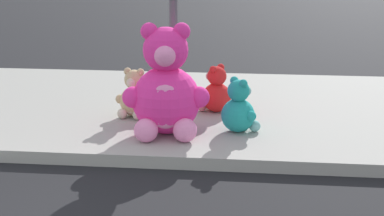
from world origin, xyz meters
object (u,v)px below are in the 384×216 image
(plush_red, at_px, (215,93))
(plush_pink_large, at_px, (166,91))
(plush_teal, at_px, (239,110))
(plush_tan, at_px, (134,97))
(plush_brown, at_px, (166,87))

(plush_red, bearing_deg, plush_pink_large, -116.96)
(plush_pink_large, distance_m, plush_teal, 0.96)
(plush_red, distance_m, plush_tan, 1.15)
(plush_brown, xyz_separation_m, plush_teal, (1.12, -1.23, 0.03))
(plush_red, height_order, plush_teal, plush_teal)
(plush_pink_large, bearing_deg, plush_red, 63.04)
(plush_pink_large, xyz_separation_m, plush_red, (0.54, 1.06, -0.28))
(plush_pink_large, bearing_deg, plush_tan, 128.20)
(plush_brown, bearing_deg, plush_pink_large, -81.07)
(plush_brown, relative_size, plush_teal, 0.88)
(plush_teal, bearing_deg, plush_red, 112.38)
(plush_red, distance_m, plush_teal, 0.94)
(plush_red, bearing_deg, plush_brown, 154.76)
(plush_brown, relative_size, plush_tan, 0.91)
(plush_red, relative_size, plush_brown, 1.11)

